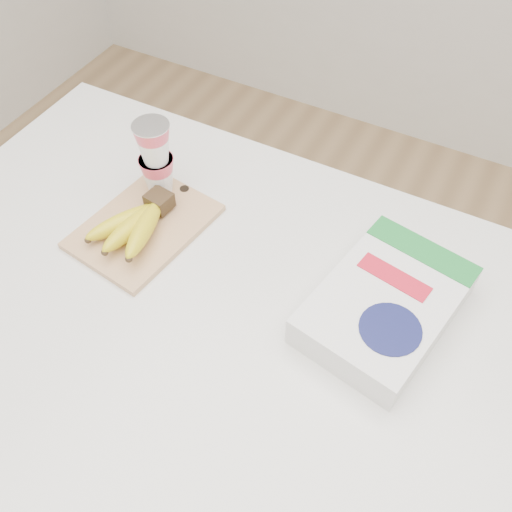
% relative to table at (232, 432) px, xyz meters
% --- Properties ---
extents(room, '(4.00, 4.00, 4.00)m').
position_rel_table_xyz_m(room, '(0.00, 0.00, 0.83)').
color(room, tan).
rests_on(room, ground).
extents(table, '(1.38, 0.92, 1.03)m').
position_rel_table_xyz_m(table, '(0.00, 0.00, 0.00)').
color(table, silver).
rests_on(table, ground).
extents(cutting_board, '(0.24, 0.30, 0.01)m').
position_rel_table_xyz_m(cutting_board, '(-0.25, 0.11, 0.52)').
color(cutting_board, tan).
rests_on(cutting_board, table).
extents(bananas, '(0.14, 0.19, 0.06)m').
position_rel_table_xyz_m(bananas, '(-0.24, 0.09, 0.55)').
color(bananas, '#382816').
rests_on(bananas, cutting_board).
extents(yogurt_stack, '(0.08, 0.08, 0.17)m').
position_rel_table_xyz_m(yogurt_stack, '(-0.27, 0.21, 0.62)').
color(yogurt_stack, white).
rests_on(yogurt_stack, cutting_board).
extents(cereal_box, '(0.26, 0.34, 0.07)m').
position_rel_table_xyz_m(cereal_box, '(0.25, 0.14, 0.55)').
color(cereal_box, white).
rests_on(cereal_box, table).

